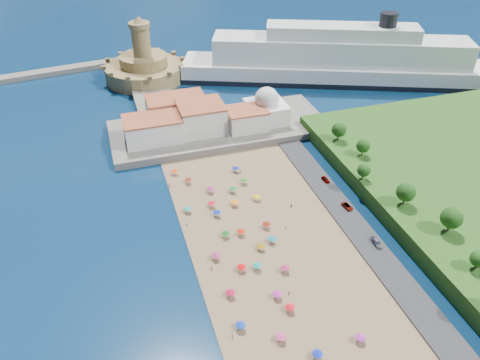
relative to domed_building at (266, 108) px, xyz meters
name	(u,v)px	position (x,y,z in m)	size (l,w,h in m)	color
ground	(252,251)	(-30.00, -71.00, -8.97)	(700.00, 700.00, 0.00)	#071938
terrace	(220,128)	(-20.00, 2.00, -7.47)	(90.00, 36.00, 3.00)	#59544C
jetty	(155,101)	(-42.00, 37.00, -7.77)	(18.00, 70.00, 2.40)	#59544C
waterfront_buildings	(188,118)	(-33.05, 2.64, -1.10)	(57.00, 29.00, 11.00)	silver
domed_building	(266,108)	(0.00, 0.00, 0.00)	(16.00, 16.00, 15.00)	silver
fortress	(144,67)	(-42.00, 67.00, -2.29)	(40.00, 40.00, 32.40)	olive
cruise_ship	(339,61)	(52.19, 36.07, 1.32)	(156.35, 80.99, 34.76)	black
beach_parasols	(258,270)	(-31.82, -80.77, -6.83)	(31.42, 115.29, 2.20)	gray
beachgoers	(250,262)	(-32.40, -76.29, -7.88)	(38.35, 95.74, 1.88)	tan
parked_cars	(353,214)	(6.00, -65.90, -7.60)	(2.63, 38.97, 1.44)	gray
hillside_trees	(413,199)	(20.11, -74.53, 1.28)	(15.63, 105.68, 8.16)	#382314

